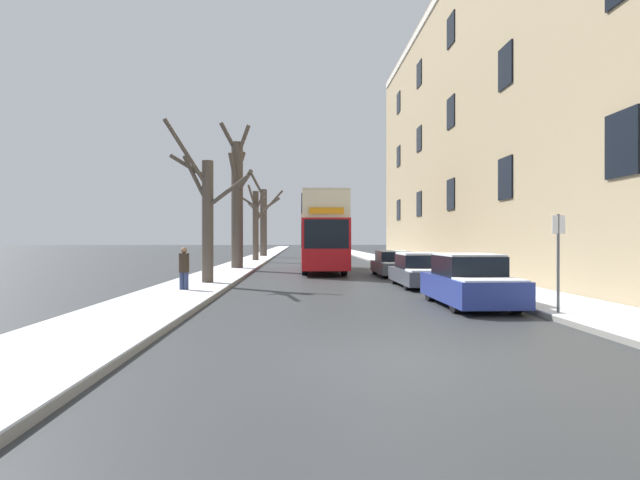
# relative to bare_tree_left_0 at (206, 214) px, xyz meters

# --- Properties ---
(ground_plane) EXTENTS (320.00, 320.00, 0.00)m
(ground_plane) POSITION_rel_bare_tree_left_0_xyz_m (5.45, -12.68, -2.95)
(ground_plane) COLOR #303335
(sidewalk_left) EXTENTS (2.82, 130.00, 0.16)m
(sidewalk_left) POSITION_rel_bare_tree_left_0_xyz_m (-0.30, 40.32, -2.87)
(sidewalk_left) COLOR gray
(sidewalk_left) RESTS_ON ground
(sidewalk_right) EXTENTS (2.82, 130.00, 0.16)m
(sidewalk_right) POSITION_rel_bare_tree_left_0_xyz_m (11.19, 40.32, -2.87)
(sidewalk_right) COLOR gray
(sidewalk_right) RESTS_ON ground
(terrace_facade_right) EXTENTS (9.10, 43.59, 17.84)m
(terrace_facade_right) POSITION_rel_bare_tree_left_0_xyz_m (17.10, 7.95, 5.97)
(terrace_facade_right) COLOR tan
(terrace_facade_right) RESTS_ON ground
(bare_tree_left_0) EXTENTS (3.40, 1.33, 6.67)m
(bare_tree_left_0) POSITION_rel_bare_tree_left_0_xyz_m (0.00, 0.00, 0.00)
(bare_tree_left_0) COLOR #4C4238
(bare_tree_left_0) RESTS_ON ground
(bare_tree_left_1) EXTENTS (2.21, 2.39, 9.09)m
(bare_tree_left_1) POSITION_rel_bare_tree_left_0_xyz_m (-0.04, 10.42, 1.40)
(bare_tree_left_1) COLOR #4C4238
(bare_tree_left_1) RESTS_ON ground
(bare_tree_left_2) EXTENTS (4.40, 2.12, 6.45)m
(bare_tree_left_2) POSITION_rel_bare_tree_left_0_xyz_m (0.10, 21.78, 0.41)
(bare_tree_left_2) COLOR #4C4238
(bare_tree_left_2) RESTS_ON ground
(bare_tree_left_3) EXTENTS (3.68, 3.62, 8.98)m
(bare_tree_left_3) POSITION_rel_bare_tree_left_0_xyz_m (-0.10, 32.73, 1.02)
(bare_tree_left_3) COLOR #4C4238
(bare_tree_left_3) RESTS_ON ground
(double_decker_bus) EXTENTS (2.49, 10.39, 4.49)m
(double_decker_bus) POSITION_rel_bare_tree_left_0_xyz_m (5.15, 9.21, -0.41)
(double_decker_bus) COLOR red
(double_decker_bus) RESTS_ON ground
(parked_car_0) EXTENTS (1.83, 4.23, 1.51)m
(parked_car_0) POSITION_rel_bare_tree_left_0_xyz_m (8.71, -6.44, -2.26)
(parked_car_0) COLOR navy
(parked_car_0) RESTS_ON ground
(parked_car_1) EXTENTS (1.84, 4.35, 1.38)m
(parked_car_1) POSITION_rel_bare_tree_left_0_xyz_m (8.71, -0.56, -2.32)
(parked_car_1) COLOR #474C56
(parked_car_1) RESTS_ON ground
(parked_car_2) EXTENTS (1.76, 4.38, 1.32)m
(parked_car_2) POSITION_rel_bare_tree_left_0_xyz_m (8.71, 5.36, -2.34)
(parked_car_2) COLOR #474C56
(parked_car_2) RESTS_ON ground
(pedestrian_left_sidewalk) EXTENTS (0.36, 0.36, 1.65)m
(pedestrian_left_sidewalk) POSITION_rel_bare_tree_left_0_xyz_m (-0.23, -2.90, -2.05)
(pedestrian_left_sidewalk) COLOR navy
(pedestrian_left_sidewalk) RESTS_ON ground
(street_sign_post) EXTENTS (0.32, 0.07, 2.53)m
(street_sign_post) POSITION_rel_bare_tree_left_0_xyz_m (10.08, -8.78, -1.50)
(street_sign_post) COLOR #4C4F54
(street_sign_post) RESTS_ON ground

